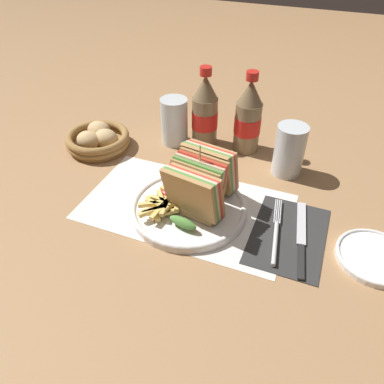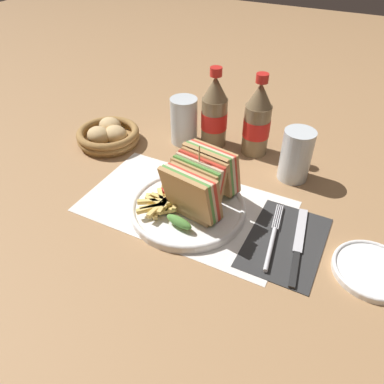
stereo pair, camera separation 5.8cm
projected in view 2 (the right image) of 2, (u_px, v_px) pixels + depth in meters
ground_plane at (180, 214)px, 0.81m from camera, size 4.00×4.00×0.00m
placemat at (185, 206)px, 0.83m from camera, size 0.45×0.26×0.00m
plate_main at (188, 208)px, 0.81m from camera, size 0.25×0.25×0.02m
club_sandwich at (200, 183)px, 0.78m from camera, size 0.13×0.20×0.15m
fries_pile at (162, 202)px, 0.79m from camera, size 0.09×0.11×0.02m
ketchup_blob at (170, 190)px, 0.83m from camera, size 0.04×0.04×0.02m
napkin at (285, 241)px, 0.74m from camera, size 0.14×0.22×0.00m
fork at (272, 241)px, 0.73m from camera, size 0.04×0.19×0.01m
knife at (298, 245)px, 0.73m from camera, size 0.05×0.22×0.00m
coke_bottle_near at (214, 113)px, 0.98m from camera, size 0.07×0.07×0.21m
coke_bottle_far at (257, 121)px, 0.95m from camera, size 0.07×0.07×0.21m
glass_near at (296, 155)px, 0.88m from camera, size 0.07×0.07×0.13m
glass_far at (184, 124)px, 1.01m from camera, size 0.07×0.07×0.13m
bread_basket at (108, 135)px, 1.02m from camera, size 0.17×0.17×0.06m
side_saucer at (373, 270)px, 0.68m from camera, size 0.14×0.14×0.01m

